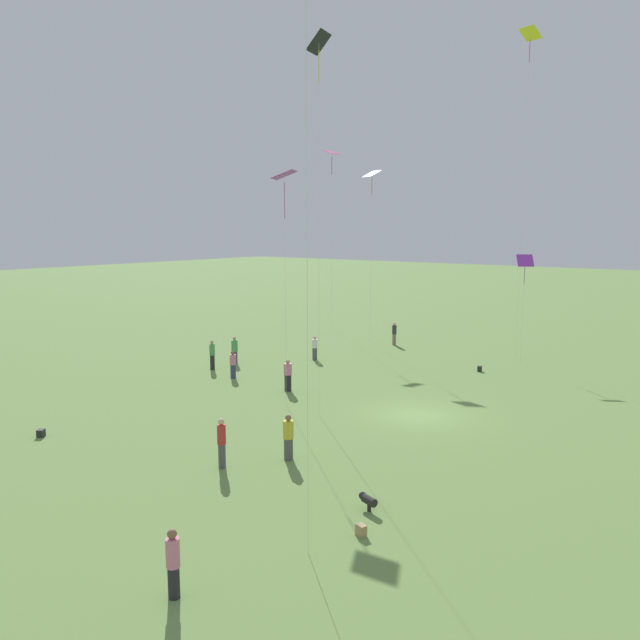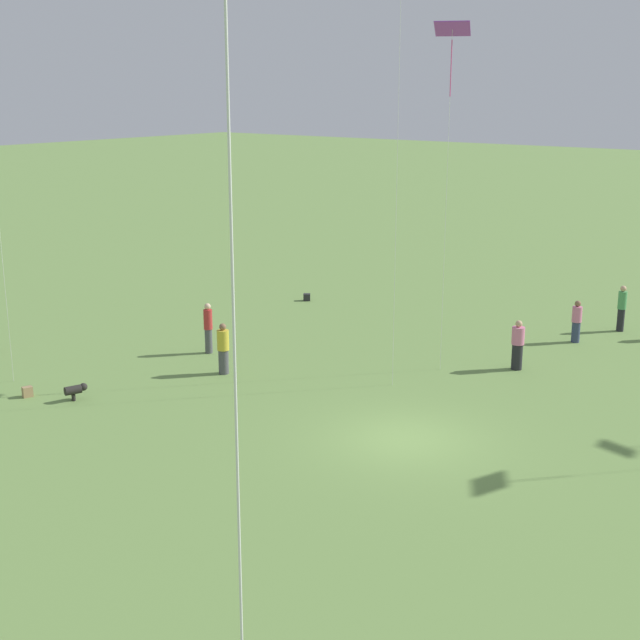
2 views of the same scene
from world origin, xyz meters
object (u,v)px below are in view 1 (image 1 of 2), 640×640
object	(u,v)px
person_4	(222,443)
kite_1	(319,59)
person_2	(394,333)
person_3	(288,376)
person_11	(288,437)
person_9	(315,348)
kite_4	(525,263)
dog_0	(367,500)
person_6	(212,355)
kite_6	(332,159)
picnic_bag_0	(361,530)
person_0	(173,563)
kite_2	(530,48)
picnic_bag_1	(480,369)
kite_3	(284,182)
person_1	(235,350)
kite_9	(372,179)
person_8	(233,365)
picnic_bag_2	(41,433)

from	to	relation	value
person_4	kite_1	bearing A→B (deg)	-8.64
person_2	person_3	distance (m)	15.61
person_11	person_9	bearing A→B (deg)	-4.88
kite_4	dog_0	xyz separation A→B (m)	(24.57, 3.65, -6.29)
person_6	person_11	distance (m)	16.54
kite_6	picnic_bag_0	size ratio (longest dim) A/B	43.00
person_0	kite_2	size ratio (longest dim) A/B	0.08
person_9	kite_2	size ratio (longest dim) A/B	0.08
kite_4	kite_1	bearing A→B (deg)	-88.96
person_0	picnic_bag_1	world-z (taller)	person_0
person_0	person_11	world-z (taller)	person_11
kite_3	kite_2	bearing A→B (deg)	-175.11
kite_1	kite_2	size ratio (longest dim) A/B	0.80
person_3	person_6	world-z (taller)	person_6
person_1	dog_0	size ratio (longest dim) A/B	2.43
kite_9	person_4	bearing A→B (deg)	-3.84
person_1	person_11	distance (m)	17.95
kite_3	person_6	bearing A→B (deg)	-91.18
person_2	kite_3	bearing A→B (deg)	-94.48
person_0	person_9	size ratio (longest dim) A/B	1.08
person_8	person_11	bearing A→B (deg)	166.08
person_3	picnic_bag_1	distance (m)	12.73
person_0	person_2	world-z (taller)	person_0
person_6	person_11	world-z (taller)	person_6
person_3	person_9	bearing A→B (deg)	67.92
person_6	kite_2	bearing A→B (deg)	179.38
person_3	person_9	distance (m)	8.31
person_4	kite_2	world-z (taller)	kite_2
kite_2	person_1	bearing A→B (deg)	106.49
kite_6	picnic_bag_1	bearing A→B (deg)	-55.37
person_1	person_9	bearing A→B (deg)	101.68
person_8	kite_4	world-z (taller)	kite_4
person_9	person_4	bearing A→B (deg)	152.70
person_2	dog_0	xyz separation A→B (m)	(25.22, 13.69, -0.54)
person_1	person_3	size ratio (longest dim) A/B	1.01
person_3	kite_6	distance (m)	26.19
picnic_bag_1	person_9	bearing A→B (deg)	-71.50
person_0	kite_3	xyz separation A→B (m)	(-14.49, -8.59, 10.22)
kite_1	kite_4	xyz separation A→B (m)	(-17.37, 3.72, -9.69)
person_6	kite_4	xyz separation A→B (m)	(-13.63, 15.01, 5.69)
picnic_bag_1	picnic_bag_2	size ratio (longest dim) A/B	0.81
kite_2	kite_4	world-z (taller)	kite_2
person_4	picnic_bag_2	world-z (taller)	person_4
picnic_bag_2	kite_3	bearing A→B (deg)	152.38
kite_2	kite_3	distance (m)	22.15
person_9	kite_4	world-z (taller)	kite_4
person_3	kite_2	world-z (taller)	kite_2
person_3	picnic_bag_2	xyz separation A→B (m)	(12.26, -3.64, -0.71)
person_8	kite_9	bearing A→B (deg)	-68.40
person_0	person_1	bearing A→B (deg)	-4.54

